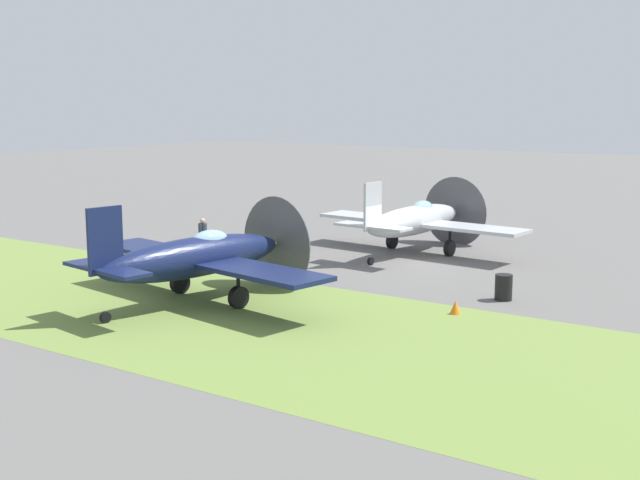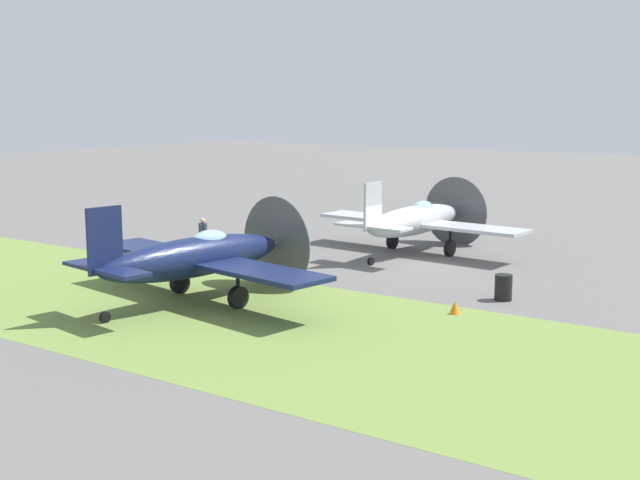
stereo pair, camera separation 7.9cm
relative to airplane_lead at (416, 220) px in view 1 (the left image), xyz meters
name	(u,v)px [view 1 (the left image)]	position (x,y,z in m)	size (l,w,h in m)	color
ground_plane	(400,264)	(0.69, -2.71, -1.53)	(160.00, 160.00, 0.00)	#605E5B
grass_verge	(233,319)	(0.69, -13.48, -1.52)	(120.00, 11.00, 0.01)	olive
airplane_lead	(416,220)	(0.00, 0.00, 0.00)	(10.24, 8.10, 3.65)	#B2B7BC
airplane_wingman	(199,257)	(-1.68, -12.46, 0.06)	(10.72, 8.53, 3.79)	#141E47
ground_crew_chief	(203,237)	(-7.31, -6.15, -0.61)	(0.38, 0.60, 1.73)	#2D3342
fuel_drum	(504,287)	(6.74, -6.24, -1.08)	(0.60, 0.60, 0.90)	black
runway_marker_cone	(455,307)	(6.21, -8.93, -1.31)	(0.36, 0.36, 0.44)	orange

